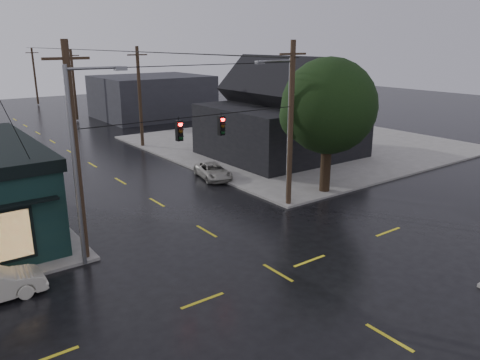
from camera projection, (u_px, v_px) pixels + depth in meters
ground_plane at (278, 273)px, 21.13m from camera, size 160.00×160.00×0.00m
sidewalk_ne at (298, 143)px, 47.92m from camera, size 28.00×28.00×0.15m
ne_building at (282, 107)px, 41.51m from camera, size 12.60×11.60×8.75m
corner_tree at (329, 106)px, 30.69m from camera, size 6.34×6.34×9.00m
utility_pole_nw at (87, 259)px, 22.45m from camera, size 2.00×0.32×10.15m
utility_pole_ne at (288, 205)px, 29.84m from camera, size 2.00×0.32×10.15m
utility_pole_far_a at (143, 147)px, 46.44m from camera, size 2.00×0.32×9.65m
utility_pole_far_b at (78, 121)px, 61.87m from camera, size 2.00×0.32×9.15m
utility_pole_far_c at (38, 105)px, 77.31m from camera, size 2.00×0.32×9.15m
span_signal_assembly at (201, 127)px, 24.58m from camera, size 13.00×0.48×1.23m
streetlight_nw at (85, 266)px, 21.74m from camera, size 5.40×0.30×9.15m
streetlight_ne at (287, 201)px, 30.67m from camera, size 5.40×0.30×9.15m
bg_building_east at (152, 97)px, 64.17m from camera, size 14.00×12.00×5.60m
suv_silver at (213, 171)px, 35.56m from camera, size 2.74×4.46×1.15m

